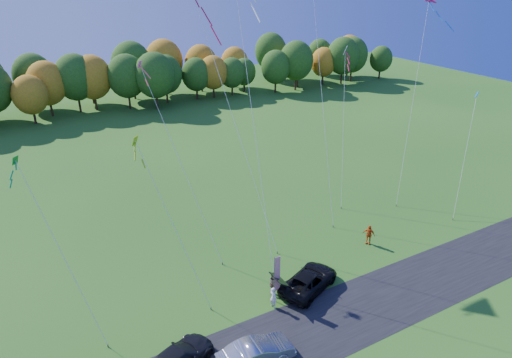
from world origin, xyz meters
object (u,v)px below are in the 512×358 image
black_suv (309,280)px  feather_flag (276,274)px  silver_sedan (256,353)px  person_east (369,235)px

black_suv → feather_flag: 3.31m
silver_sedan → feather_flag: (4.19, 4.46, 1.55)m
person_east → feather_flag: 11.52m
black_suv → person_east: 8.66m
black_suv → silver_sedan: 8.33m
black_suv → person_east: size_ratio=2.93×
black_suv → person_east: (8.26, 2.58, 0.17)m
person_east → silver_sedan: bearing=-99.1°
person_east → feather_flag: (-11.16, -2.51, 1.44)m
person_east → feather_flag: size_ratio=0.48×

